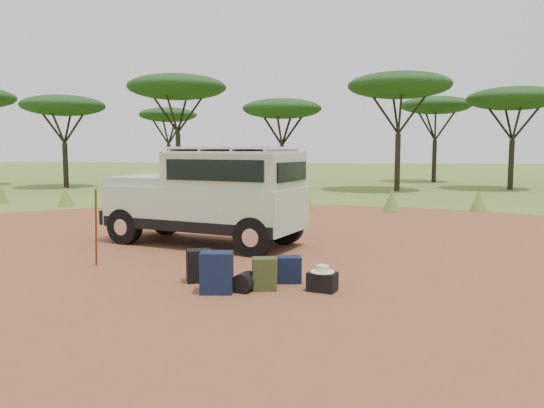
# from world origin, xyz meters

# --- Properties ---
(ground) EXTENTS (140.00, 140.00, 0.00)m
(ground) POSITION_xyz_m (0.00, 0.00, 0.00)
(ground) COLOR olive
(ground) RESTS_ON ground
(dirt_clearing) EXTENTS (23.00, 23.00, 0.01)m
(dirt_clearing) POSITION_xyz_m (0.00, 0.00, 0.00)
(dirt_clearing) COLOR brown
(dirt_clearing) RESTS_ON ground
(grass_fringe) EXTENTS (36.60, 1.60, 0.90)m
(grass_fringe) POSITION_xyz_m (0.12, 8.67, 0.40)
(grass_fringe) COLOR olive
(grass_fringe) RESTS_ON ground
(acacia_treeline) EXTENTS (46.70, 13.20, 6.26)m
(acacia_treeline) POSITION_xyz_m (0.75, 19.81, 4.87)
(acacia_treeline) COLOR #2B2318
(acacia_treeline) RESTS_ON ground
(safari_vehicle) EXTENTS (4.83, 3.04, 2.21)m
(safari_vehicle) POSITION_xyz_m (-1.54, 1.60, 1.07)
(safari_vehicle) COLOR #ADC0A3
(safari_vehicle) RESTS_ON ground
(walking_staff) EXTENTS (0.28, 0.42, 1.46)m
(walking_staff) POSITION_xyz_m (-2.98, -1.01, 0.73)
(walking_staff) COLOR brown
(walking_staff) RESTS_ON ground
(backpack_black) EXTENTS (0.47, 0.42, 0.53)m
(backpack_black) POSITION_xyz_m (-0.86, -1.72, 0.27)
(backpack_black) COLOR black
(backpack_black) RESTS_ON ground
(backpack_navy) EXTENTS (0.52, 0.40, 0.63)m
(backpack_navy) POSITION_xyz_m (-0.40, -2.33, 0.31)
(backpack_navy) COLOR #111A37
(backpack_navy) RESTS_ON ground
(backpack_olive) EXTENTS (0.41, 0.34, 0.51)m
(backpack_olive) POSITION_xyz_m (0.28, -2.06, 0.25)
(backpack_olive) COLOR #363E1C
(backpack_olive) RESTS_ON ground
(duffel_navy) EXTENTS (0.43, 0.35, 0.43)m
(duffel_navy) POSITION_xyz_m (0.61, -1.56, 0.22)
(duffel_navy) COLOR #111A37
(duffel_navy) RESTS_ON ground
(hard_case) EXTENTS (0.49, 0.41, 0.30)m
(hard_case) POSITION_xyz_m (1.17, -2.00, 0.15)
(hard_case) COLOR black
(hard_case) RESTS_ON ground
(stuff_sack) EXTENTS (0.37, 0.37, 0.30)m
(stuff_sack) POSITION_xyz_m (-0.00, -2.21, 0.15)
(stuff_sack) COLOR black
(stuff_sack) RESTS_ON ground
(safari_hat) EXTENTS (0.37, 0.37, 0.11)m
(safari_hat) POSITION_xyz_m (1.17, -2.00, 0.34)
(safari_hat) COLOR beige
(safari_hat) RESTS_ON hard_case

